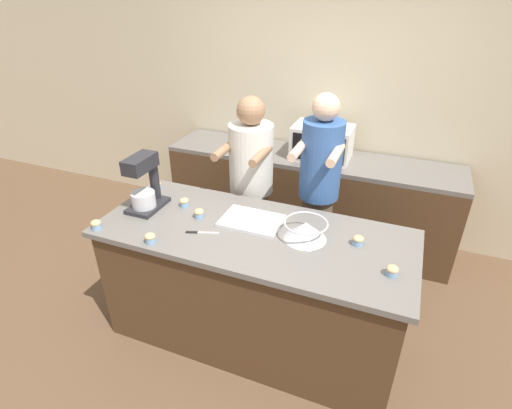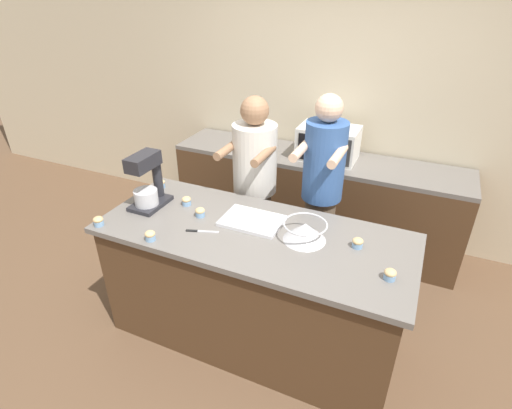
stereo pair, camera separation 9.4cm
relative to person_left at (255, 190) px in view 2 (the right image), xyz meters
The scene contains 18 objects.
ground_plane 1.12m from the person_left, 66.28° to the right, with size 16.00×16.00×0.00m, color brown.
back_wall 1.27m from the person_left, 75.58° to the left, with size 10.00×0.06×2.70m.
island_counter 0.82m from the person_left, 66.28° to the right, with size 2.10×0.86×0.93m.
back_counter 0.93m from the person_left, 69.62° to the left, with size 2.80×0.60×0.91m.
person_left is the anchor object (origin of this frame).
person_right 0.56m from the person_left, ahead, with size 0.32×0.49×1.71m.
stand_mixer 0.89m from the person_left, 129.49° to the right, with size 0.20×0.30×0.40m.
mixing_bowl 0.89m from the person_left, 44.54° to the right, with size 0.28×0.28×0.12m.
baking_tray 0.62m from the person_left, 67.23° to the right, with size 0.41×0.29×0.04m.
microwave_oven 0.90m from the person_left, 63.54° to the left, with size 0.54×0.36×0.31m.
knife 0.82m from the person_left, 91.82° to the right, with size 0.21×0.09×0.01m.
cupcake_0 0.76m from the person_left, 149.17° to the right, with size 0.07×0.07×0.07m.
cupcake_1 1.06m from the person_left, 104.33° to the right, with size 0.07×0.07×0.07m.
cupcake_2 0.63m from the person_left, 119.11° to the right, with size 0.07×0.07×0.07m.
cupcake_3 1.11m from the person_left, 30.68° to the right, with size 0.07×0.07×0.07m.
cupcake_4 0.66m from the person_left, 101.10° to the right, with size 0.07×0.07×0.07m.
cupcake_5 1.43m from the person_left, 34.03° to the right, with size 0.07×0.07×0.07m.
cupcake_6 1.24m from the person_left, 123.83° to the right, with size 0.07×0.07×0.07m.
Camera 2 is at (0.92, -2.00, 2.37)m, focal length 28.00 mm.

